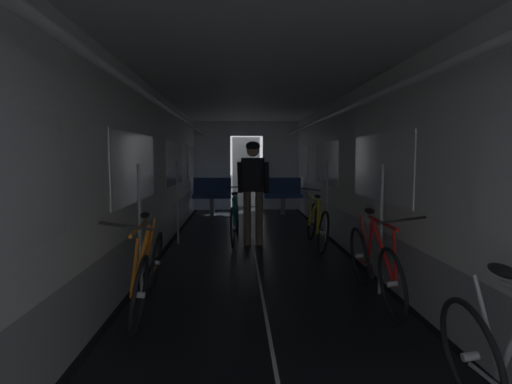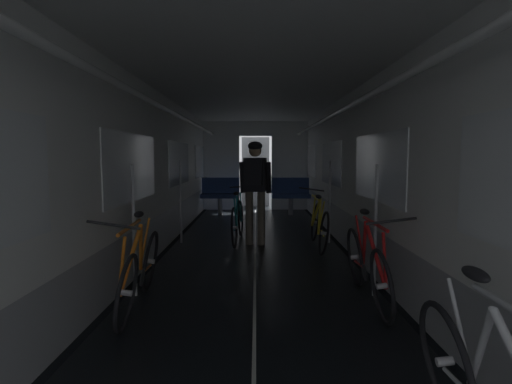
% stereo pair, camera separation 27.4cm
% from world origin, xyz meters
% --- Properties ---
extents(train_car_shell, '(3.14, 12.34, 2.57)m').
position_xyz_m(train_car_shell, '(-0.00, 3.60, 1.70)').
color(train_car_shell, black).
rests_on(train_car_shell, ground).
extents(bench_seat_far_left, '(0.98, 0.51, 0.95)m').
position_xyz_m(bench_seat_far_left, '(-0.90, 8.07, 0.57)').
color(bench_seat_far_left, gray).
rests_on(bench_seat_far_left, ground).
extents(bench_seat_far_right, '(0.98, 0.51, 0.95)m').
position_xyz_m(bench_seat_far_right, '(0.90, 8.07, 0.57)').
color(bench_seat_far_right, gray).
rests_on(bench_seat_far_right, ground).
extents(bicycle_yellow, '(0.44, 1.69, 0.95)m').
position_xyz_m(bicycle_yellow, '(1.04, 4.35, 0.38)').
color(bicycle_yellow, black).
rests_on(bicycle_yellow, ground).
extents(bicycle_orange, '(0.44, 1.70, 0.96)m').
position_xyz_m(bicycle_orange, '(-1.12, 1.75, 0.38)').
color(bicycle_orange, black).
rests_on(bicycle_orange, ground).
extents(bicycle_red, '(0.44, 1.69, 0.95)m').
position_xyz_m(bicycle_red, '(1.14, 1.93, 0.38)').
color(bicycle_red, black).
rests_on(bicycle_red, ground).
extents(person_cyclist_aisle, '(0.55, 0.43, 1.73)m').
position_xyz_m(person_cyclist_aisle, '(-0.00, 4.55, 1.07)').
color(person_cyclist_aisle, brown).
rests_on(person_cyclist_aisle, ground).
extents(bicycle_teal_in_aisle, '(0.44, 1.69, 0.94)m').
position_xyz_m(bicycle_teal_in_aisle, '(-0.30, 4.81, 0.38)').
color(bicycle_teal_in_aisle, black).
rests_on(bicycle_teal_in_aisle, ground).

